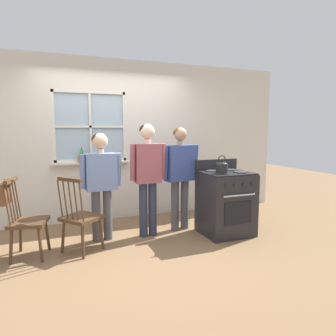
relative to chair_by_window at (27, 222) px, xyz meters
The scene contains 11 objects.
ground_plane 1.39m from the chair_by_window, ahead, with size 16.00×16.00×0.00m, color brown.
wall_back 2.02m from the chair_by_window, 42.85° to the left, with size 6.40×0.16×2.70m.
chair_by_window is the anchor object (origin of this frame).
chair_near_wall 0.62m from the chair_by_window, ahead, with size 0.58×0.58×0.97m.
person_elderly_left 1.07m from the chair_by_window, 14.40° to the left, with size 0.57×0.25×1.49m.
person_teen_center 1.68m from the chair_by_window, ahead, with size 0.51×0.23×1.62m.
person_adult_right 2.20m from the chair_by_window, ahead, with size 0.62×0.28×1.57m.
stove 2.68m from the chair_by_window, ahead, with size 0.70×0.68×1.08m.
kettle 2.60m from the chair_by_window, ahead, with size 0.21×0.17×0.25m.
potted_plant 1.53m from the chair_by_window, 56.26° to the left, with size 0.12×0.12×0.27m.
handbag 0.43m from the chair_by_window, 167.88° to the left, with size 0.22×0.23×0.31m.
Camera 1 is at (-0.99, -3.69, 1.54)m, focal length 32.00 mm.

